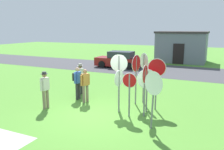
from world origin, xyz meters
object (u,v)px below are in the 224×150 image
object	(u,v)px
stop_sign_center_cluster	(129,88)
person_near_signs	(85,83)
stop_sign_leaning_right	(157,75)
person_holding_notes	(45,88)
parked_car_on_street	(119,60)
stop_sign_leaning_left	(153,90)
stop_sign_rear_left	(145,82)
stop_sign_rear_right	(136,70)
stop_sign_tallest	(119,72)
person_on_left	(80,77)
stop_sign_nearest	(144,69)
stop_sign_low_front	(147,83)
stop_sign_far_back	(119,84)
person_in_teal	(77,81)

from	to	relation	value
stop_sign_center_cluster	person_near_signs	size ratio (longest dim) A/B	1.11
stop_sign_leaning_right	person_holding_notes	size ratio (longest dim) A/B	1.36
parked_car_on_street	stop_sign_leaning_left	size ratio (longest dim) A/B	2.02
stop_sign_rear_left	stop_sign_rear_right	world-z (taller)	stop_sign_rear_right
stop_sign_leaning_left	stop_sign_tallest	xyz separation A→B (m)	(-1.99, 1.46, 0.26)
parked_car_on_street	stop_sign_tallest	bearing A→B (deg)	-66.78
stop_sign_tallest	stop_sign_rear_right	distance (m)	1.06
person_on_left	person_holding_notes	bearing A→B (deg)	-93.41
stop_sign_nearest	stop_sign_tallest	xyz separation A→B (m)	(-0.75, -1.34, 0.02)
parked_car_on_street	stop_sign_rear_right	bearing A→B (deg)	-62.45
stop_sign_leaning_right	stop_sign_rear_left	bearing A→B (deg)	-101.09
parked_car_on_street	person_near_signs	bearing A→B (deg)	-75.76
stop_sign_rear_right	person_holding_notes	world-z (taller)	stop_sign_rear_right
stop_sign_rear_right	person_holding_notes	bearing A→B (deg)	-146.42
stop_sign_low_front	stop_sign_far_back	distance (m)	1.23
parked_car_on_street	stop_sign_rear_right	xyz separation A→B (m)	(5.05, -9.67, 0.99)
parked_car_on_street	stop_sign_center_cluster	distance (m)	12.57
stop_sign_nearest	stop_sign_rear_right	size ratio (longest dim) A/B	1.02
person_in_teal	person_holding_notes	xyz separation A→B (m)	(-0.55, -1.83, 0.00)
stop_sign_low_front	stop_sign_rear_right	xyz separation A→B (m)	(-0.80, 0.83, 0.37)
stop_sign_rear_left	person_near_signs	world-z (taller)	stop_sign_rear_left
stop_sign_center_cluster	person_on_left	size ratio (longest dim) A/B	1.08
stop_sign_nearest	stop_sign_far_back	size ratio (longest dim) A/B	1.30
stop_sign_leaning_right	stop_sign_low_front	world-z (taller)	stop_sign_leaning_right
stop_sign_low_front	parked_car_on_street	bearing A→B (deg)	119.10
stop_sign_leaning_right	stop_sign_rear_left	xyz separation A→B (m)	(-0.21, -1.08, -0.11)
stop_sign_tallest	stop_sign_rear_left	distance (m)	1.46
stop_sign_nearest	parked_car_on_street	bearing A→B (deg)	119.80
stop_sign_low_front	person_holding_notes	distance (m)	4.63
stop_sign_leaning_left	person_near_signs	size ratio (longest dim) A/B	1.28
stop_sign_rear_left	stop_sign_center_cluster	xyz separation A→B (m)	(-0.57, -0.28, -0.26)
stop_sign_low_front	stop_sign_rear_right	size ratio (longest dim) A/B	0.79
person_on_left	stop_sign_tallest	bearing A→B (deg)	-24.14
stop_sign_leaning_right	stop_sign_rear_right	bearing A→B (deg)	163.14
stop_sign_leaning_left	person_in_teal	world-z (taller)	stop_sign_leaning_left
stop_sign_rear_right	stop_sign_leaning_left	bearing A→B (deg)	-58.00
stop_sign_rear_left	stop_sign_low_front	bearing A→B (deg)	97.34
stop_sign_nearest	person_holding_notes	xyz separation A→B (m)	(-3.82, -2.77, -0.73)
person_in_teal	stop_sign_far_back	bearing A→B (deg)	-17.48
stop_sign_leaning_left	stop_sign_leaning_right	size ratio (longest dim) A/B	0.92
parked_car_on_street	stop_sign_nearest	bearing A→B (deg)	-60.20
stop_sign_low_front	person_on_left	world-z (taller)	stop_sign_low_front
stop_sign_low_front	stop_sign_tallest	world-z (taller)	stop_sign_tallest
stop_sign_rear_left	stop_sign_rear_right	bearing A→B (deg)	121.81
stop_sign_leaning_left	person_near_signs	xyz separation A→B (m)	(-3.89, 1.61, -0.50)
stop_sign_leaning_left	stop_sign_tallest	world-z (taller)	stop_sign_tallest
stop_sign_rear_right	person_on_left	world-z (taller)	stop_sign_rear_right
stop_sign_nearest	stop_sign_rear_left	xyz separation A→B (m)	(0.61, -1.81, -0.20)
stop_sign_rear_right	parked_car_on_street	bearing A→B (deg)	117.55
person_in_teal	stop_sign_nearest	bearing A→B (deg)	16.12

